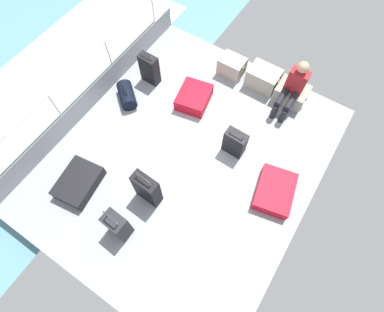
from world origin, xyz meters
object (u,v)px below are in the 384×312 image
cargo_crate_0 (232,66)px  cargo_crate_2 (291,94)px  suitcase_3 (275,191)px  duffel_bag (127,95)px  suitcase_0 (194,97)px  suitcase_4 (117,225)px  suitcase_2 (79,182)px  suitcase_1 (235,143)px  suitcase_6 (147,189)px  suitcase_5 (150,69)px  passenger_seated (293,88)px  cargo_crate_1 (263,78)px

cargo_crate_0 → cargo_crate_2: size_ratio=0.85×
suitcase_3 → duffel_bag: 3.28m
suitcase_0 → suitcase_4: 2.78m
suitcase_2 → suitcase_1: bearing=47.2°
suitcase_6 → suitcase_5: bearing=125.7°
cargo_crate_2 → suitcase_0: 1.88m
suitcase_5 → duffel_bag: (-0.09, -0.66, -0.17)m
cargo_crate_2 → duffel_bag: 3.18m
passenger_seated → cargo_crate_1: bearing=162.8°
passenger_seated → suitcase_3: (0.62, -1.76, -0.43)m
suitcase_3 → duffel_bag: size_ratio=1.46×
suitcase_4 → suitcase_6: suitcase_6 is taller
suitcase_3 → suitcase_4: bearing=-133.4°
suitcase_4 → suitcase_0: bearing=98.0°
suitcase_2 → suitcase_0: bearing=74.9°
suitcase_2 → suitcase_3: (2.85, 1.66, -0.00)m
suitcase_5 → suitcase_6: size_ratio=0.89×
suitcase_2 → suitcase_3: 3.30m
suitcase_3 → suitcase_6: size_ratio=1.06×
suitcase_0 → suitcase_6: bearing=-78.1°
cargo_crate_0 → suitcase_5: bearing=-140.6°
cargo_crate_2 → passenger_seated: 0.40m
cargo_crate_0 → suitcase_4: bearing=-87.9°
cargo_crate_2 → duffel_bag: size_ratio=1.02×
suitcase_2 → suitcase_5: (-0.34, 2.51, 0.21)m
duffel_bag → cargo_crate_0: bearing=51.3°
suitcase_1 → duffel_bag: size_ratio=1.14×
suitcase_0 → suitcase_6: (0.43, -2.04, 0.23)m
suitcase_3 → suitcase_6: suitcase_6 is taller
cargo_crate_0 → cargo_crate_1: 0.68m
suitcase_1 → suitcase_4: bearing=-109.5°
duffel_bag → suitcase_3: bearing=-3.4°
passenger_seated → suitcase_5: bearing=-160.4°
cargo_crate_1 → suitcase_0: 1.43m
passenger_seated → suitcase_0: size_ratio=1.36×
suitcase_4 → cargo_crate_1: bearing=82.0°
suitcase_1 → suitcase_6: suitcase_6 is taller
cargo_crate_2 → suitcase_2: (-2.23, -3.60, -0.06)m
suitcase_3 → passenger_seated: bearing=109.3°
suitcase_5 → cargo_crate_0: bearing=39.4°
cargo_crate_2 → suitcase_5: size_ratio=0.83×
passenger_seated → suitcase_0: (-1.54, -0.90, -0.40)m
cargo_crate_0 → cargo_crate_2: cargo_crate_0 is taller
cargo_crate_2 → suitcase_5: (-2.57, -1.09, 0.15)m
passenger_seated → suitcase_4: size_ratio=1.26×
suitcase_0 → suitcase_5: (-1.03, -0.02, 0.19)m
cargo_crate_1 → suitcase_2: (-1.61, -3.62, -0.09)m
suitcase_1 → suitcase_4: suitcase_4 is taller
passenger_seated → suitcase_5: passenger_seated is taller
suitcase_1 → suitcase_3: suitcase_1 is taller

